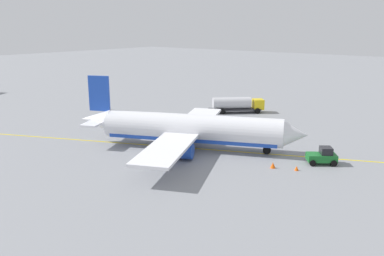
% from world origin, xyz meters
% --- Properties ---
extents(ground_plane, '(400.00, 400.00, 0.00)m').
position_xyz_m(ground_plane, '(0.00, 0.00, 0.00)').
color(ground_plane, gray).
extents(airplane, '(31.61, 30.54, 9.96)m').
position_xyz_m(airplane, '(-0.42, -0.19, 2.80)').
color(airplane, white).
rests_on(airplane, ground).
extents(fuel_tanker, '(9.60, 9.39, 3.15)m').
position_xyz_m(fuel_tanker, '(-8.00, 24.59, 1.73)').
color(fuel_tanker, '#2D2D33').
rests_on(fuel_tanker, ground).
extents(pushback_tug, '(4.10, 3.85, 2.20)m').
position_xyz_m(pushback_tug, '(17.06, 5.05, 1.01)').
color(pushback_tug, '#196B28').
rests_on(pushback_tug, ground).
extents(refueling_worker, '(0.62, 0.63, 1.71)m').
position_xyz_m(refueling_worker, '(-8.46, 13.19, 0.82)').
color(refueling_worker, navy).
rests_on(refueling_worker, ground).
extents(safety_cone_nose, '(0.51, 0.51, 0.56)m').
position_xyz_m(safety_cone_nose, '(15.55, 0.77, 0.28)').
color(safety_cone_nose, '#F2590F').
rests_on(safety_cone_nose, ground).
extents(safety_cone_wingtip, '(0.66, 0.66, 0.73)m').
position_xyz_m(safety_cone_wingtip, '(12.90, -0.24, 0.37)').
color(safety_cone_wingtip, '#F2590F').
rests_on(safety_cone_wingtip, ground).
extents(taxi_line_marking, '(59.98, 27.20, 0.01)m').
position_xyz_m(taxi_line_marking, '(0.00, 0.00, 0.01)').
color(taxi_line_marking, yellow).
rests_on(taxi_line_marking, ground).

